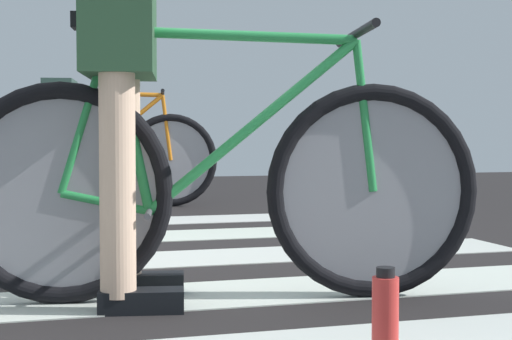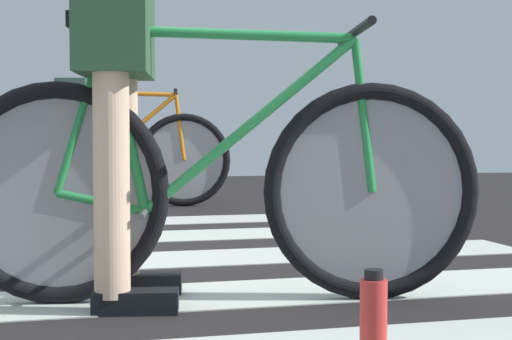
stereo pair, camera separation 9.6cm
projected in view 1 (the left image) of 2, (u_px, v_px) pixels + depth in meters
name	position (u px, v px, depth m)	size (l,w,h in m)	color
bicycle_1_of_4	(219.00, 184.00, 2.48)	(1.72, 0.55, 0.93)	black
cyclist_1_of_4	(122.00, 101.00, 2.44)	(0.38, 0.44, 1.01)	beige
bicycle_4_of_4	(103.00, 157.00, 5.79)	(1.72, 0.53, 0.93)	black
cyclist_4_of_4	(61.00, 125.00, 5.74)	(0.37, 0.44, 0.97)	beige
water_bottle	(385.00, 317.00, 1.81)	(0.06, 0.06, 0.23)	red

